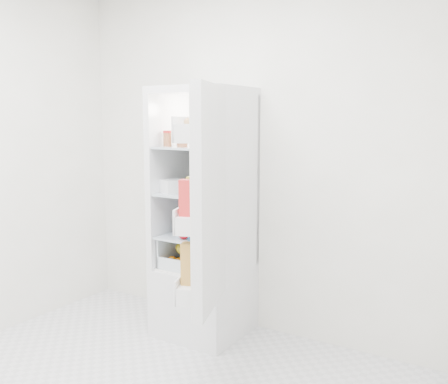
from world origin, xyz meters
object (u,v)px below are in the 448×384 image
Objects in this scene: mushroom_bowl at (185,230)px; fridge_door at (205,203)px; refrigerator at (207,244)px; red_cabbage at (215,223)px.

mushroom_bowl is 0.11× the size of fridge_door.
mushroom_bowl is at bearing -132.34° from refrigerator.
red_cabbage is at bearing 23.31° from mushroom_bowl.
red_cabbage is at bearing 8.02° from fridge_door.
fridge_door is (0.41, -0.62, 0.43)m from refrigerator.
refrigerator reaches higher than fridge_door.
mushroom_bowl is at bearing 25.93° from fridge_door.
refrigerator is 0.20m from mushroom_bowl.
refrigerator is 12.30× the size of mushroom_bowl.
refrigerator is 9.69× the size of red_cabbage.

